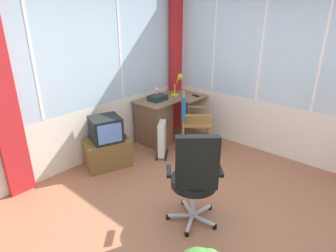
# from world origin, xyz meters

# --- Properties ---
(ground) EXTENTS (5.11, 5.25, 0.06)m
(ground) POSITION_xyz_m (0.00, 0.00, -0.03)
(ground) COLOR #955F43
(north_window_panel) EXTENTS (4.11, 0.07, 2.75)m
(north_window_panel) POSITION_xyz_m (-0.00, 2.15, 1.37)
(north_window_panel) COLOR silver
(north_window_panel) RESTS_ON ground
(east_window_panel) EXTENTS (0.07, 4.25, 2.75)m
(east_window_panel) POSITION_xyz_m (2.09, 0.00, 1.38)
(east_window_panel) COLOR silver
(east_window_panel) RESTS_ON ground
(curtain_north_left) EXTENTS (0.31, 0.07, 2.65)m
(curtain_north_left) POSITION_xyz_m (-1.13, 2.07, 1.33)
(curtain_north_left) COLOR red
(curtain_north_left) RESTS_ON ground
(curtain_corner) EXTENTS (0.31, 0.11, 2.65)m
(curtain_corner) POSITION_xyz_m (1.96, 2.02, 1.33)
(curtain_corner) COLOR red
(curtain_corner) RESTS_ON ground
(desk) EXTENTS (1.21, 0.78, 0.77)m
(desk) POSITION_xyz_m (1.10, 1.79, 0.41)
(desk) COLOR #806146
(desk) RESTS_ON ground
(desk_lamp) EXTENTS (0.23, 0.20, 0.40)m
(desk_lamp) POSITION_xyz_m (1.70, 1.74, 1.03)
(desk_lamp) COLOR yellow
(desk_lamp) RESTS_ON desk
(tv_remote) EXTENTS (0.07, 0.16, 0.02)m
(tv_remote) POSITION_xyz_m (1.82, 1.46, 0.78)
(tv_remote) COLOR black
(tv_remote) RESTS_ON desk
(spray_bottle) EXTENTS (0.06, 0.06, 0.22)m
(spray_bottle) POSITION_xyz_m (1.26, 1.90, 0.87)
(spray_bottle) COLOR pink
(spray_bottle) RESTS_ON desk
(paper_tray) EXTENTS (0.30, 0.24, 0.09)m
(paper_tray) POSITION_xyz_m (1.18, 1.81, 0.81)
(paper_tray) COLOR #1F2C2A
(paper_tray) RESTS_ON desk
(wooden_armchair) EXTENTS (0.67, 0.67, 0.97)m
(wooden_armchair) POSITION_xyz_m (1.31, 1.22, 0.62)
(wooden_armchair) COLOR #9D682F
(wooden_armchair) RESTS_ON ground
(office_chair) EXTENTS (0.61, 0.61, 1.11)m
(office_chair) POSITION_xyz_m (-0.16, 0.02, 0.63)
(office_chair) COLOR #B7B7BF
(office_chair) RESTS_ON ground
(tv_on_stand) EXTENTS (0.75, 0.63, 0.78)m
(tv_on_stand) POSITION_xyz_m (0.04, 1.77, 0.35)
(tv_on_stand) COLOR brown
(tv_on_stand) RESTS_ON ground
(space_heater) EXTENTS (0.39, 0.34, 0.58)m
(space_heater) POSITION_xyz_m (0.82, 1.37, 0.29)
(space_heater) COLOR silver
(space_heater) RESTS_ON ground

